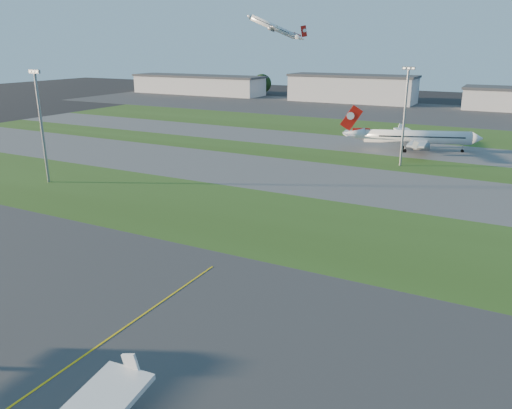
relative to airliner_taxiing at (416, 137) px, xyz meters
The scene contains 18 objects.
ground 130.52m from the airliner_taxiing, 96.40° to the right, with size 700.00×700.00×0.00m, color black.
apron_near 130.52m from the airliner_taxiing, 96.40° to the right, with size 300.00×70.00×0.01m, color #333335.
grass_strip_a 79.10m from the airliner_taxiing, 100.61° to the right, with size 300.00×34.00×0.01m, color #2F4A18.
taxiway_a 47.14m from the airliner_taxiing, 108.05° to the right, with size 300.00×32.00×0.01m, color #515154.
grass_strip_b 24.81m from the airliner_taxiing, 126.53° to the right, with size 300.00×18.00×0.01m, color #2F4A18.
taxiway_b 15.35m from the airliner_taxiing, behind, with size 300.00×26.00×0.01m, color #515154.
grass_strip_c 38.48m from the airliner_taxiing, 112.36° to the left, with size 300.00×40.00×0.01m, color #2F4A18.
apron_far 96.56m from the airliner_taxiing, 98.67° to the left, with size 400.00×80.00×0.01m, color #333335.
yellow_line 130.06m from the airliner_taxiing, 94.21° to the right, with size 0.25×60.00×0.02m, color gold.
airliner_taxiing is the anchor object (origin of this frame).
airliner_departing 138.31m from the airliner_taxiing, 134.88° to the left, with size 28.89×24.59×9.63m.
light_mast_west 104.76m from the airliner_taxiing, 131.85° to the right, with size 3.20×0.70×25.80m.
light_mast_centre 24.07m from the airliner_taxiing, 88.80° to the right, with size 3.20×0.70×25.80m.
hangar_far_west 206.87m from the airliner_taxiing, 142.70° to the left, with size 91.80×23.00×12.20m.
hangar_west 138.83m from the airliner_taxiing, 115.41° to the left, with size 71.40×23.00×15.20m.
tree_far_west 246.96m from the airliner_taxiing, 145.92° to the left, with size 11.00×11.00×12.00m.
tree_west 187.67m from the airliner_taxiing, 131.58° to the left, with size 12.10×12.10×13.20m.
tree_mid_west 140.68m from the airliner_taxiing, 104.22° to the left, with size 9.90×9.90×10.80m.
Camera 1 is at (41.79, -26.09, 31.00)m, focal length 35.00 mm.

